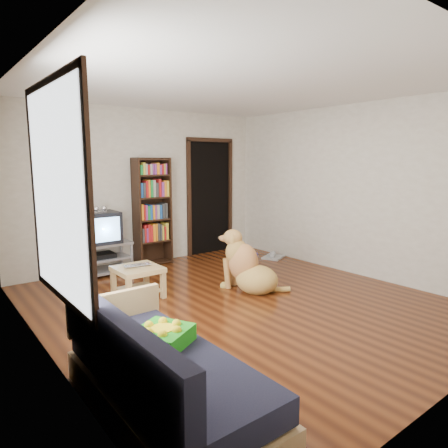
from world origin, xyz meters
TOP-DOWN VIEW (x-y plane):
  - ground at (0.00, 0.00)m, footprint 5.00×5.00m
  - ceiling at (0.00, 0.00)m, footprint 5.00×5.00m
  - wall_back at (0.00, 2.50)m, footprint 4.50×0.00m
  - wall_left at (-2.25, 0.00)m, footprint 0.00×5.00m
  - wall_right at (2.25, 0.00)m, footprint 0.00×5.00m
  - green_cushion at (-1.75, -1.21)m, footprint 0.49×0.49m
  - laptop at (-0.91, 0.92)m, footprint 0.37×0.27m
  - dog_bowl at (1.67, 1.63)m, footprint 0.22×0.22m
  - grey_rag at (1.97, 1.38)m, footprint 0.50×0.45m
  - window at (-2.23, -0.50)m, footprint 0.03×1.46m
  - doorway at (1.35, 2.48)m, footprint 1.03×0.05m
  - tv_stand at (-0.90, 2.25)m, footprint 0.90×0.45m
  - crt_tv at (-0.90, 2.27)m, footprint 0.55×0.52m
  - bookshelf at (0.05, 2.34)m, footprint 0.60×0.30m
  - sofa at (-1.87, -1.38)m, footprint 0.80×1.80m
  - coffee_table at (-0.91, 0.95)m, footprint 0.55×0.55m
  - dog at (0.40, 0.30)m, footprint 0.71×0.95m

SIDE VIEW (x-z plane):
  - ground at x=0.00m, z-range 0.00..0.00m
  - grey_rag at x=1.97m, z-range 0.00..0.03m
  - dog_bowl at x=1.67m, z-range 0.00..0.08m
  - sofa at x=-1.87m, z-range -0.14..0.66m
  - tv_stand at x=-0.90m, z-range 0.02..0.52m
  - coffee_table at x=-0.91m, z-range 0.08..0.48m
  - dog at x=0.40m, z-range -0.11..0.74m
  - laptop at x=-0.91m, z-range 0.40..0.43m
  - green_cushion at x=-1.75m, z-range 0.42..0.54m
  - crt_tv at x=-0.90m, z-range 0.45..1.03m
  - bookshelf at x=0.05m, z-range 0.10..1.90m
  - doorway at x=1.35m, z-range 0.03..2.21m
  - wall_back at x=0.00m, z-range -0.95..3.55m
  - wall_left at x=-2.25m, z-range -1.20..3.80m
  - wall_right at x=2.25m, z-range -1.20..3.80m
  - window at x=-2.23m, z-range 0.65..2.35m
  - ceiling at x=0.00m, z-range 2.60..2.60m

